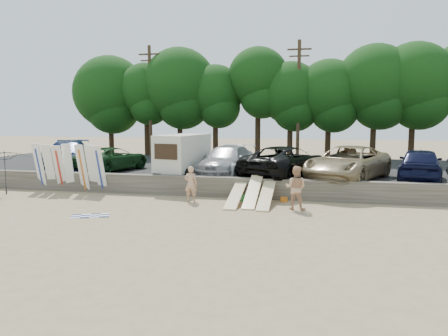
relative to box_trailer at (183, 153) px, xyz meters
The scene contains 28 objects.
ground 6.62m from the box_trailer, 54.03° to the right, with size 120.00×120.00×0.00m, color tan.
seawall 4.52m from the box_trailer, 29.66° to the right, with size 44.00×0.50×1.00m, color #6B6356.
parking_lot 6.74m from the box_trailer, 55.43° to the left, with size 44.00×14.50×0.70m, color #282828.
treeline 13.57m from the box_trailer, 76.16° to the left, with size 33.95×6.34×9.05m.
utility_poles 12.77m from the box_trailer, 62.32° to the left, with size 25.80×0.26×9.00m.
box_trailer is the anchor object (origin of this frame).
car_0 8.05m from the box_trailer, behind, with size 2.47×6.08×1.76m, color #132245.
car_1 5.17m from the box_trailer, 165.23° to the left, with size 2.38×5.16×1.44m, color black.
car_2 2.52m from the box_trailer, 21.02° to the left, with size 2.27×5.59×1.62m, color #9E9EA3.
car_3 5.68m from the box_trailer, ahead, with size 2.83×6.14×1.71m, color black.
car_4 8.90m from the box_trailer, ahead, with size 2.92×6.33×1.76m, color #978360.
car_5 12.50m from the box_trailer, ahead, with size 2.03×5.04×1.72m, color black.
surfboard_upright_0 7.70m from the box_trailer, 161.01° to the right, with size 0.50×0.06×2.60m, color white.
surfboard_upright_1 7.14m from the box_trailer, 159.43° to the right, with size 0.50×0.06×2.60m, color white.
surfboard_upright_2 6.57m from the box_trailer, 156.79° to the right, with size 0.50×0.06×2.60m, color white.
surfboard_upright_3 6.10m from the box_trailer, 155.88° to the right, with size 0.50×0.06×2.60m, color white.
surfboard_upright_4 5.37m from the box_trailer, 151.44° to the right, with size 0.50×0.06×2.60m, color white.
surfboard_upright_5 4.89m from the box_trailer, 148.99° to the right, with size 0.50×0.06×2.60m, color white.
surfboard_upright_6 4.54m from the box_trailer, 144.99° to the right, with size 0.50×0.06×2.60m, color white.
surfboard_low_0 5.50m from the box_trailer, 44.77° to the right, with size 0.56×3.00×0.07m, color #F8DA9C.
surfboard_low_1 5.88m from the box_trailer, 38.06° to the right, with size 0.56×3.00×0.07m, color #F8DA9C.
surfboard_low_2 6.53m from the box_trailer, 35.86° to the right, with size 0.56×3.00×0.07m, color #F8DA9C.
beachgoer_a 4.12m from the box_trailer, 66.57° to the right, with size 0.62×0.40×1.69m, color tan.
beachgoer_b 7.84m from the box_trailer, 33.55° to the right, with size 0.92×0.72×1.89m, color tan.
cooler 5.24m from the box_trailer, 36.68° to the right, with size 0.38×0.30×0.32m, color #258A3C.
gear_bag 6.73m from the box_trailer, 24.85° to the right, with size 0.30×0.25×0.22m, color orange.
beach_towel 7.80m from the box_trailer, 101.68° to the right, with size 1.50×1.50×0.00m, color white.
beach_umbrella 9.19m from the box_trailer, 155.06° to the right, with size 2.50×2.55×2.30m, color black.
Camera 1 is at (3.80, -17.92, 4.00)m, focal length 35.00 mm.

